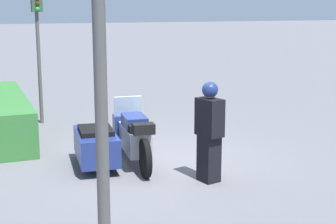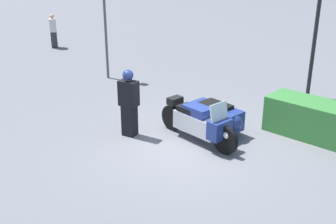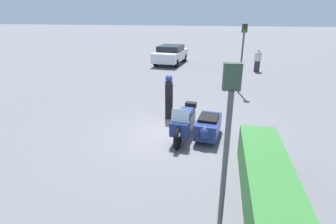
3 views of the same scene
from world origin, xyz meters
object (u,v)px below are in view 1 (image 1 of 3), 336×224
police_motorcycle (113,139)px  hedge_bush_curbside (4,115)px  officer_rider (209,129)px  traffic_light_near (38,40)px  traffic_light_far (100,110)px

police_motorcycle → hedge_bush_curbside: 3.54m
officer_rider → hedge_bush_curbside: bearing=109.5°
traffic_light_near → officer_rider: bearing=14.4°
traffic_light_near → police_motorcycle: bearing=5.3°
police_motorcycle → traffic_light_near: bearing=17.1°
police_motorcycle → hedge_bush_curbside: size_ratio=0.53×
officer_rider → traffic_light_far: bearing=-137.7°
traffic_light_far → officer_rider: bearing=-37.0°
officer_rider → hedge_bush_curbside: 5.53m
officer_rider → hedge_bush_curbside: size_ratio=0.36×
hedge_bush_curbside → traffic_light_far: bearing=-179.2°
police_motorcycle → officer_rider: size_ratio=1.45×
hedge_bush_curbside → traffic_light_near: 2.08m
officer_rider → traffic_light_far: traffic_light_far is taller
traffic_light_near → traffic_light_far: traffic_light_far is taller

